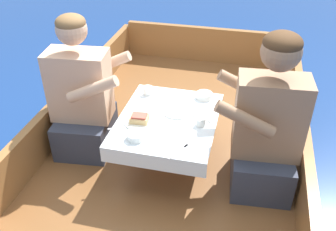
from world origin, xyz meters
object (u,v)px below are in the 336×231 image
(person_port, at_px, (82,99))
(coffee_cup_starboard, at_px, (201,122))
(sandwich, at_px, (139,118))
(coffee_cup_port, at_px, (148,90))
(person_starboard, at_px, (266,129))

(person_port, xyz_separation_m, coffee_cup_starboard, (0.83, -0.08, 0.00))
(sandwich, xyz_separation_m, coffee_cup_port, (-0.05, 0.36, -0.00))
(coffee_cup_port, height_order, coffee_cup_starboard, coffee_cup_port)
(coffee_cup_starboard, bearing_deg, coffee_cup_port, 145.15)
(person_port, xyz_separation_m, person_starboard, (1.22, -0.11, 0.03))
(person_port, bearing_deg, coffee_cup_starboard, -11.59)
(coffee_cup_port, bearing_deg, person_starboard, -21.57)
(person_starboard, relative_size, coffee_cup_port, 11.03)
(coffee_cup_starboard, bearing_deg, sandwich, -171.06)
(sandwich, xyz_separation_m, coffee_cup_starboard, (0.38, 0.06, -0.01))
(coffee_cup_starboard, bearing_deg, person_starboard, -3.94)
(person_port, distance_m, sandwich, 0.47)
(coffee_cup_port, relative_size, coffee_cup_starboard, 1.05)
(person_starboard, xyz_separation_m, coffee_cup_port, (-0.82, 0.33, -0.02))
(person_port, relative_size, sandwich, 8.38)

